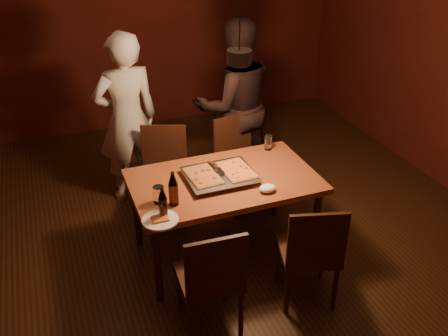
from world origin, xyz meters
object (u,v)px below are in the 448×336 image
object	(u,v)px
beer_bottle_a	(163,202)
diner_white	(127,120)
plate_slice	(160,220)
diner_dark	(235,105)
pizza_tray	(220,176)
chair_near_right	(312,247)
chair_near_left	(212,273)
pendant_lamp	(239,56)
beer_bottle_b	(173,189)
dining_table	(224,187)
chair_far_right	(238,153)
chair_far_left	(164,165)

from	to	relation	value
beer_bottle_a	diner_white	distance (m)	1.55
plate_slice	diner_dark	distance (m)	1.92
diner_dark	pizza_tray	bearing A→B (deg)	64.92
chair_near_right	chair_near_left	bearing A→B (deg)	-163.42
chair_near_right	pendant_lamp	bearing A→B (deg)	125.72
chair_near_right	beer_bottle_a	xyz separation A→B (m)	(-0.97, 0.45, 0.33)
chair_near_left	beer_bottle_b	distance (m)	0.69
chair_near_left	beer_bottle_b	xyz separation A→B (m)	(-0.09, 0.58, 0.35)
dining_table	diner_dark	world-z (taller)	diner_dark
beer_bottle_b	chair_near_right	bearing A→B (deg)	-33.85
diner_white	pizza_tray	bearing A→B (deg)	106.16
chair_far_right	beer_bottle_a	distance (m)	1.52
diner_white	chair_far_right	bearing A→B (deg)	147.46
beer_bottle_a	plate_slice	xyz separation A→B (m)	(-0.04, -0.05, -0.11)
plate_slice	beer_bottle_a	bearing A→B (deg)	50.55
plate_slice	diner_white	size ratio (longest dim) A/B	0.15
beer_bottle_a	pendant_lamp	world-z (taller)	pendant_lamp
beer_bottle_a	diner_white	bearing A→B (deg)	88.02
chair_near_right	beer_bottle_a	bearing A→B (deg)	170.82
chair_near_left	plate_slice	xyz separation A→B (m)	(-0.24, 0.41, 0.22)
chair_near_left	pendant_lamp	distance (m)	1.53
chair_far_right	chair_near_left	world-z (taller)	same
diner_dark	pendant_lamp	xyz separation A→B (m)	(-0.44, -1.15, 0.88)
chair_far_right	pizza_tray	xyz separation A→B (m)	(-0.46, -0.73, 0.24)
beer_bottle_a	pendant_lamp	bearing A→B (deg)	23.97
beer_bottle_a	pendant_lamp	size ratio (longest dim) A/B	0.22
diner_dark	pendant_lamp	distance (m)	1.52
beer_bottle_a	diner_dark	world-z (taller)	diner_dark
chair_near_right	beer_bottle_a	size ratio (longest dim) A/B	2.19
chair_far_left	dining_table	bearing A→B (deg)	131.23
chair_far_right	pendant_lamp	world-z (taller)	pendant_lamp
chair_far_right	beer_bottle_b	world-z (taller)	beer_bottle_b
beer_bottle_a	beer_bottle_b	distance (m)	0.17
chair_far_left	chair_near_right	size ratio (longest dim) A/B	1.03
chair_near_right	diner_dark	bearing A→B (deg)	101.02
chair_far_left	plate_slice	size ratio (longest dim) A/B	2.05
dining_table	beer_bottle_b	distance (m)	0.56
chair_far_left	chair_far_right	bearing A→B (deg)	-162.65
dining_table	chair_near_left	xyz separation A→B (m)	(-0.39, -0.80, -0.14)
chair_far_right	diner_white	xyz separation A→B (m)	(-0.96, 0.47, 0.32)
plate_slice	diner_dark	size ratio (longest dim) A/B	0.15
pizza_tray	plate_slice	world-z (taller)	pizza_tray
dining_table	beer_bottle_b	xyz separation A→B (m)	(-0.48, -0.22, 0.21)
pizza_tray	beer_bottle_a	bearing A→B (deg)	-149.92
chair_near_left	pizza_tray	xyz separation A→B (m)	(0.36, 0.81, 0.24)
chair_near_right	diner_dark	xyz separation A→B (m)	(0.16, 1.92, 0.34)
chair_far_right	diner_dark	distance (m)	0.52
chair_far_left	plate_slice	bearing A→B (deg)	94.08
diner_dark	chair_far_left	bearing A→B (deg)	24.63
beer_bottle_b	pendant_lamp	bearing A→B (deg)	17.80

